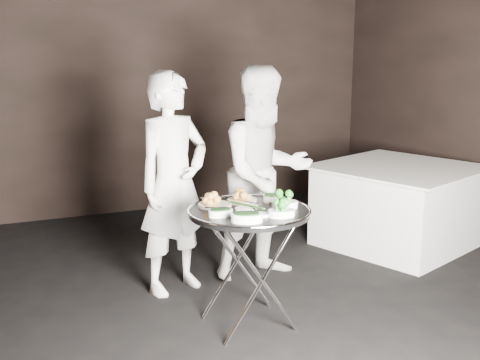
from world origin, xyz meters
name	(u,v)px	position (x,y,z in m)	size (l,w,h in m)	color
floor	(246,360)	(0.00, 0.00, -0.03)	(6.00, 7.00, 0.05)	black
wall_back	(113,76)	(0.00, 3.52, 1.50)	(6.00, 0.05, 3.00)	black
tray_stand	(249,263)	(0.19, 0.38, 0.43)	(0.52, 0.44, 0.77)	silver
serving_tray	(249,211)	(0.19, 0.38, 0.78)	(0.79, 0.79, 0.04)	black
potato_plate_a	(215,201)	(0.02, 0.54, 0.82)	(0.22, 0.22, 0.08)	beige
potato_plate_b	(242,197)	(0.23, 0.58, 0.82)	(0.20, 0.20, 0.07)	beige
greens_bowl	(272,197)	(0.41, 0.51, 0.82)	(0.12, 0.12, 0.07)	white
asparagus_plate_a	(247,207)	(0.18, 0.39, 0.80)	(0.22, 0.18, 0.04)	white
asparagus_plate_b	(257,214)	(0.17, 0.22, 0.80)	(0.19, 0.13, 0.04)	white
spinach_bowl_a	(221,212)	(-0.03, 0.31, 0.82)	(0.16, 0.10, 0.06)	white
spinach_bowl_b	(247,216)	(0.06, 0.14, 0.82)	(0.22, 0.19, 0.08)	white
broccoli_bowl_a	(285,203)	(0.42, 0.33, 0.82)	(0.19, 0.16, 0.07)	white
broccoli_bowl_b	(281,211)	(0.31, 0.16, 0.82)	(0.19, 0.15, 0.07)	white
serving_utensils	(247,200)	(0.21, 0.45, 0.84)	(0.58, 0.44, 0.01)	silver
waiter_left	(174,184)	(-0.07, 1.15, 0.82)	(0.60, 0.39, 1.64)	white
waiter_right	(265,174)	(0.67, 1.15, 0.83)	(0.81, 0.63, 1.67)	white
dining_table	(397,205)	(2.12, 1.36, 0.37)	(1.30, 1.30, 0.74)	white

